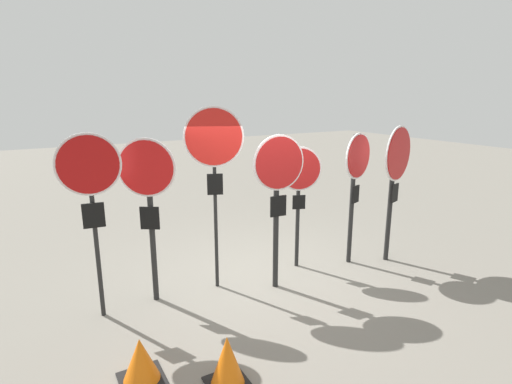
{
  "coord_description": "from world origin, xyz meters",
  "views": [
    {
      "loc": [
        -3.05,
        -5.09,
        2.95
      ],
      "look_at": [
        -0.17,
        0.0,
        1.5
      ],
      "focal_mm": 28.0,
      "sensor_mm": 36.0,
      "label": 1
    }
  ],
  "objects_px": {
    "stop_sign_2": "(214,152)",
    "stop_sign_6": "(396,168)",
    "traffic_cone_0": "(141,360)",
    "stop_sign_0": "(90,183)",
    "stop_sign_5": "(356,172)",
    "stop_sign_1": "(148,189)",
    "stop_sign_4": "(299,182)",
    "stop_sign_3": "(278,183)",
    "traffic_cone_1": "(227,361)"
  },
  "relations": [
    {
      "from": "stop_sign_2",
      "to": "stop_sign_6",
      "type": "bearing_deg",
      "value": 10.0
    },
    {
      "from": "stop_sign_6",
      "to": "traffic_cone_0",
      "type": "xyz_separation_m",
      "value": [
        -4.69,
        -0.95,
        -1.46
      ]
    },
    {
      "from": "stop_sign_0",
      "to": "stop_sign_2",
      "type": "xyz_separation_m",
      "value": [
        1.69,
        0.01,
        0.27
      ]
    },
    {
      "from": "stop_sign_5",
      "to": "stop_sign_1",
      "type": "bearing_deg",
      "value": 155.56
    },
    {
      "from": "stop_sign_2",
      "to": "traffic_cone_0",
      "type": "xyz_separation_m",
      "value": [
        -1.55,
        -1.52,
        -1.89
      ]
    },
    {
      "from": "stop_sign_6",
      "to": "stop_sign_2",
      "type": "bearing_deg",
      "value": 151.27
    },
    {
      "from": "traffic_cone_0",
      "to": "stop_sign_6",
      "type": "bearing_deg",
      "value": 11.41
    },
    {
      "from": "stop_sign_4",
      "to": "traffic_cone_0",
      "type": "bearing_deg",
      "value": -132.28
    },
    {
      "from": "stop_sign_2",
      "to": "stop_sign_3",
      "type": "height_order",
      "value": "stop_sign_2"
    },
    {
      "from": "traffic_cone_0",
      "to": "stop_sign_1",
      "type": "bearing_deg",
      "value": 69.58
    },
    {
      "from": "stop_sign_6",
      "to": "traffic_cone_0",
      "type": "height_order",
      "value": "stop_sign_6"
    },
    {
      "from": "stop_sign_1",
      "to": "stop_sign_4",
      "type": "xyz_separation_m",
      "value": [
        2.49,
        -0.05,
        -0.15
      ]
    },
    {
      "from": "stop_sign_3",
      "to": "stop_sign_6",
      "type": "relative_size",
      "value": 0.98
    },
    {
      "from": "stop_sign_2",
      "to": "traffic_cone_1",
      "type": "xyz_separation_m",
      "value": [
        -0.79,
        -2.02,
        -1.86
      ]
    },
    {
      "from": "stop_sign_0",
      "to": "stop_sign_4",
      "type": "bearing_deg",
      "value": 7.26
    },
    {
      "from": "stop_sign_5",
      "to": "traffic_cone_1",
      "type": "height_order",
      "value": "stop_sign_5"
    },
    {
      "from": "stop_sign_0",
      "to": "stop_sign_4",
      "type": "height_order",
      "value": "stop_sign_0"
    },
    {
      "from": "stop_sign_1",
      "to": "traffic_cone_0",
      "type": "height_order",
      "value": "stop_sign_1"
    },
    {
      "from": "stop_sign_0",
      "to": "stop_sign_4",
      "type": "xyz_separation_m",
      "value": [
        3.22,
        0.03,
        -0.34
      ]
    },
    {
      "from": "stop_sign_0",
      "to": "stop_sign_4",
      "type": "relative_size",
      "value": 1.18
    },
    {
      "from": "stop_sign_0",
      "to": "stop_sign_6",
      "type": "bearing_deg",
      "value": 0.14
    },
    {
      "from": "stop_sign_1",
      "to": "stop_sign_5",
      "type": "xyz_separation_m",
      "value": [
        3.44,
        -0.38,
        -0.03
      ]
    },
    {
      "from": "traffic_cone_1",
      "to": "stop_sign_4",
      "type": "bearing_deg",
      "value": 41.27
    },
    {
      "from": "stop_sign_0",
      "to": "stop_sign_6",
      "type": "height_order",
      "value": "stop_sign_0"
    },
    {
      "from": "stop_sign_3",
      "to": "traffic_cone_1",
      "type": "distance_m",
      "value": 2.64
    },
    {
      "from": "stop_sign_2",
      "to": "stop_sign_3",
      "type": "bearing_deg",
      "value": -9.13
    },
    {
      "from": "stop_sign_3",
      "to": "stop_sign_6",
      "type": "xyz_separation_m",
      "value": [
        2.33,
        -0.12,
        0.03
      ]
    },
    {
      "from": "stop_sign_2",
      "to": "stop_sign_5",
      "type": "xyz_separation_m",
      "value": [
        2.47,
        -0.31,
        -0.49
      ]
    },
    {
      "from": "stop_sign_6",
      "to": "stop_sign_0",
      "type": "bearing_deg",
      "value": 155.02
    },
    {
      "from": "stop_sign_6",
      "to": "traffic_cone_1",
      "type": "distance_m",
      "value": 4.42
    },
    {
      "from": "stop_sign_1",
      "to": "traffic_cone_0",
      "type": "distance_m",
      "value": 2.22
    },
    {
      "from": "stop_sign_0",
      "to": "stop_sign_3",
      "type": "height_order",
      "value": "stop_sign_0"
    },
    {
      "from": "stop_sign_5",
      "to": "stop_sign_0",
      "type": "bearing_deg",
      "value": 157.78
    },
    {
      "from": "stop_sign_6",
      "to": "stop_sign_5",
      "type": "bearing_deg",
      "value": 139.99
    },
    {
      "from": "stop_sign_4",
      "to": "stop_sign_6",
      "type": "relative_size",
      "value": 0.87
    },
    {
      "from": "stop_sign_2",
      "to": "stop_sign_5",
      "type": "height_order",
      "value": "stop_sign_2"
    },
    {
      "from": "stop_sign_3",
      "to": "stop_sign_0",
      "type": "bearing_deg",
      "value": 173.93
    },
    {
      "from": "stop_sign_5",
      "to": "traffic_cone_1",
      "type": "relative_size",
      "value": 4.16
    },
    {
      "from": "traffic_cone_0",
      "to": "traffic_cone_1",
      "type": "xyz_separation_m",
      "value": [
        0.76,
        -0.5,
        0.03
      ]
    },
    {
      "from": "stop_sign_3",
      "to": "stop_sign_1",
      "type": "bearing_deg",
      "value": 167.42
    },
    {
      "from": "stop_sign_0",
      "to": "stop_sign_1",
      "type": "xyz_separation_m",
      "value": [
        0.73,
        0.08,
        -0.19
      ]
    },
    {
      "from": "stop_sign_3",
      "to": "stop_sign_5",
      "type": "height_order",
      "value": "stop_sign_3"
    },
    {
      "from": "stop_sign_1",
      "to": "stop_sign_4",
      "type": "height_order",
      "value": "stop_sign_1"
    },
    {
      "from": "stop_sign_2",
      "to": "stop_sign_3",
      "type": "distance_m",
      "value": 1.03
    },
    {
      "from": "stop_sign_2",
      "to": "stop_sign_0",
      "type": "bearing_deg",
      "value": -159.2
    },
    {
      "from": "stop_sign_5",
      "to": "traffic_cone_0",
      "type": "bearing_deg",
      "value": 178.56
    },
    {
      "from": "stop_sign_3",
      "to": "stop_sign_6",
      "type": "distance_m",
      "value": 2.34
    },
    {
      "from": "stop_sign_4",
      "to": "stop_sign_3",
      "type": "bearing_deg",
      "value": -125.67
    },
    {
      "from": "stop_sign_2",
      "to": "traffic_cone_0",
      "type": "distance_m",
      "value": 2.88
    },
    {
      "from": "stop_sign_1",
      "to": "stop_sign_2",
      "type": "distance_m",
      "value": 1.07
    }
  ]
}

